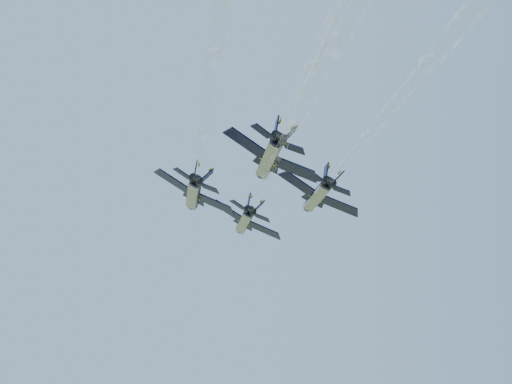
{
  "coord_description": "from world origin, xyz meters",
  "views": [
    {
      "loc": [
        2.26,
        -87.78,
        69.39
      ],
      "look_at": [
        2.81,
        4.72,
        102.15
      ],
      "focal_mm": 45.0,
      "sensor_mm": 36.0,
      "label": 1
    }
  ],
  "objects_px": {
    "jet_lead": "(245,221)",
    "jet_left": "(194,194)",
    "jet_right": "(317,196)",
    "jet_slot": "(269,158)"
  },
  "relations": [
    {
      "from": "jet_left",
      "to": "jet_lead",
      "type": "bearing_deg",
      "value": 53.66
    },
    {
      "from": "jet_lead",
      "to": "jet_slot",
      "type": "bearing_deg",
      "value": -91.01
    },
    {
      "from": "jet_right",
      "to": "jet_lead",
      "type": "bearing_deg",
      "value": 122.31
    },
    {
      "from": "jet_right",
      "to": "jet_slot",
      "type": "height_order",
      "value": "same"
    },
    {
      "from": "jet_slot",
      "to": "jet_right",
      "type": "bearing_deg",
      "value": 54.84
    },
    {
      "from": "jet_lead",
      "to": "jet_left",
      "type": "distance_m",
      "value": 15.74
    },
    {
      "from": "jet_lead",
      "to": "jet_left",
      "type": "bearing_deg",
      "value": -126.34
    },
    {
      "from": "jet_left",
      "to": "jet_right",
      "type": "distance_m",
      "value": 18.56
    },
    {
      "from": "jet_right",
      "to": "jet_slot",
      "type": "bearing_deg",
      "value": -125.16
    },
    {
      "from": "jet_right",
      "to": "jet_slot",
      "type": "relative_size",
      "value": 1.0
    }
  ]
}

